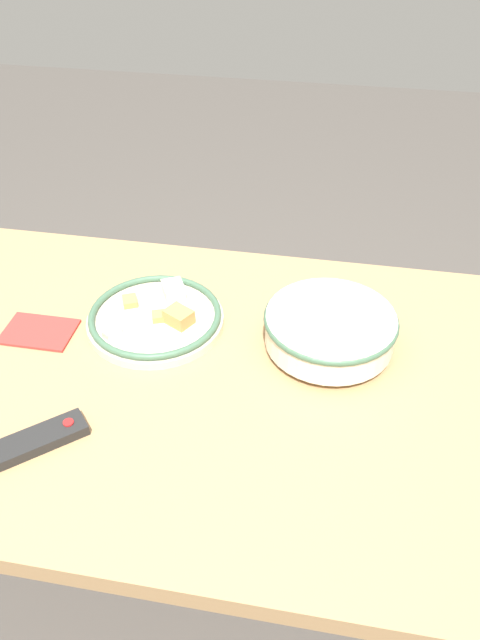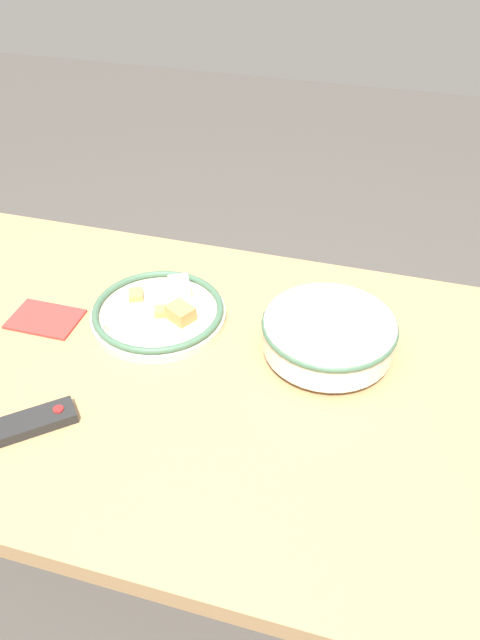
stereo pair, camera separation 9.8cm
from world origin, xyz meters
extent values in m
plane|color=#4C4742|center=(0.00, 0.00, 0.00)|extent=(8.00, 8.00, 0.00)
cube|color=tan|center=(0.00, 0.00, 0.73)|extent=(1.50, 0.86, 0.04)
cylinder|color=tan|center=(0.68, -0.36, 0.36)|extent=(0.06, 0.06, 0.71)
cylinder|color=silver|center=(-0.27, -0.12, 0.76)|extent=(0.11, 0.11, 0.01)
cylinder|color=silver|center=(-0.27, -0.12, 0.80)|extent=(0.25, 0.25, 0.07)
cylinder|color=#9E4C1E|center=(-0.27, -0.12, 0.79)|extent=(0.23, 0.23, 0.06)
torus|color=#42664C|center=(-0.27, -0.12, 0.82)|extent=(0.26, 0.26, 0.01)
cylinder|color=beige|center=(0.09, -0.13, 0.76)|extent=(0.29, 0.29, 0.02)
torus|color=#42664C|center=(0.09, -0.13, 0.78)|extent=(0.28, 0.28, 0.01)
cube|color=silver|center=(0.07, -0.20, 0.79)|extent=(0.06, 0.07, 0.03)
cube|color=tan|center=(0.16, -0.16, 0.78)|extent=(0.04, 0.05, 0.01)
cube|color=silver|center=(0.16, -0.06, 0.78)|extent=(0.03, 0.04, 0.02)
cube|color=tan|center=(0.08, -0.12, 0.78)|extent=(0.05, 0.04, 0.01)
cube|color=tan|center=(0.04, -0.12, 0.79)|extent=(0.07, 0.06, 0.03)
cube|color=black|center=(0.20, 0.22, 0.76)|extent=(0.17, 0.16, 0.02)
cylinder|color=red|center=(0.15, 0.18, 0.77)|extent=(0.02, 0.02, 0.00)
cube|color=#B2332D|center=(0.32, -0.05, 0.76)|extent=(0.14, 0.10, 0.01)
camera|label=1|loc=(-0.26, 0.84, 1.59)|focal=35.00mm
camera|label=2|loc=(-0.36, 0.82, 1.59)|focal=35.00mm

